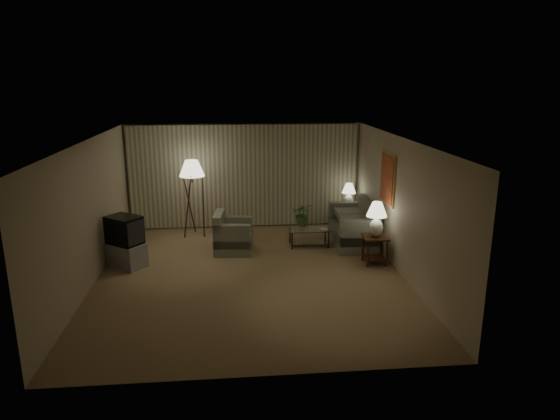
# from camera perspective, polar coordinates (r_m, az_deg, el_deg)

# --- Properties ---
(ground) EXTENTS (7.00, 7.00, 0.00)m
(ground) POSITION_cam_1_polar(r_m,az_deg,el_deg) (10.07, -3.41, -7.44)
(ground) COLOR #9F8557
(ground) RESTS_ON ground
(room_shell) EXTENTS (6.04, 7.02, 2.72)m
(room_shell) POSITION_cam_1_polar(r_m,az_deg,el_deg) (11.02, -3.74, 4.02)
(room_shell) COLOR #C0B093
(room_shell) RESTS_ON ground
(sofa) EXTENTS (1.88, 1.07, 0.80)m
(sofa) POSITION_cam_1_polar(r_m,az_deg,el_deg) (11.92, 8.32, -1.95)
(sofa) COLOR gray
(sofa) RESTS_ON ground
(armchair) EXTENTS (1.02, 0.99, 0.72)m
(armchair) POSITION_cam_1_polar(r_m,az_deg,el_deg) (11.30, -5.35, -3.01)
(armchair) COLOR gray
(armchair) RESTS_ON ground
(side_table_near) EXTENTS (0.51, 0.51, 0.60)m
(side_table_near) POSITION_cam_1_polar(r_m,az_deg,el_deg) (10.72, 10.80, -3.96)
(side_table_near) COLOR #351F0E
(side_table_near) RESTS_ON ground
(side_table_far) EXTENTS (0.54, 0.46, 0.60)m
(side_table_far) POSITION_cam_1_polar(r_m,az_deg,el_deg) (13.02, 7.79, -0.44)
(side_table_far) COLOR #351F0E
(side_table_far) RESTS_ON ground
(table_lamp_near) EXTENTS (0.43, 0.43, 0.74)m
(table_lamp_near) POSITION_cam_1_polar(r_m,az_deg,el_deg) (10.53, 10.97, -0.70)
(table_lamp_near) COLOR white
(table_lamp_near) RESTS_ON side_table_near
(table_lamp_far) EXTENTS (0.35, 0.35, 0.61)m
(table_lamp_far) POSITION_cam_1_polar(r_m,az_deg,el_deg) (12.88, 7.87, 1.94)
(table_lamp_far) COLOR white
(table_lamp_far) RESTS_ON side_table_far
(coffee_table) EXTENTS (0.99, 0.54, 0.41)m
(coffee_table) POSITION_cam_1_polar(r_m,az_deg,el_deg) (11.66, 3.35, -2.83)
(coffee_table) COLOR silver
(coffee_table) RESTS_ON ground
(tv_cabinet) EXTENTS (1.24, 1.23, 0.50)m
(tv_cabinet) POSITION_cam_1_polar(r_m,az_deg,el_deg) (10.90, -17.15, -4.92)
(tv_cabinet) COLOR #99999B
(tv_cabinet) RESTS_ON ground
(crt_tv) EXTENTS (1.15, 1.14, 0.58)m
(crt_tv) POSITION_cam_1_polar(r_m,az_deg,el_deg) (10.74, -17.37, -2.20)
(crt_tv) COLOR black
(crt_tv) RESTS_ON tv_cabinet
(floor_lamp) EXTENTS (0.62, 0.62, 1.90)m
(floor_lamp) POSITION_cam_1_polar(r_m,az_deg,el_deg) (12.40, -9.91, 1.49)
(floor_lamp) COLOR #351F0E
(floor_lamp) RESTS_ON ground
(ottoman) EXTENTS (0.68, 0.68, 0.44)m
(ottoman) POSITION_cam_1_polar(r_m,az_deg,el_deg) (12.47, -5.91, -1.95)
(ottoman) COLOR #A95039
(ottoman) RESTS_ON ground
(vase) EXTENTS (0.14, 0.14, 0.14)m
(vase) POSITION_cam_1_polar(r_m,az_deg,el_deg) (11.58, 2.63, -1.87)
(vase) COLOR white
(vase) RESTS_ON coffee_table
(flowers) EXTENTS (0.54, 0.49, 0.53)m
(flowers) POSITION_cam_1_polar(r_m,az_deg,el_deg) (11.48, 2.65, -0.28)
(flowers) COLOR #396C30
(flowers) RESTS_ON vase
(book) EXTENTS (0.17, 0.22, 0.02)m
(book) POSITION_cam_1_polar(r_m,az_deg,el_deg) (11.56, 4.66, -2.24)
(book) COLOR olive
(book) RESTS_ON coffee_table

